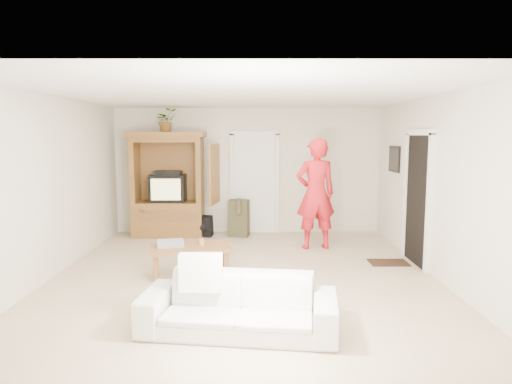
# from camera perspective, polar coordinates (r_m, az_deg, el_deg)

# --- Properties ---
(floor) EXTENTS (6.00, 6.00, 0.00)m
(floor) POSITION_cam_1_polar(r_m,az_deg,el_deg) (6.81, -1.50, -10.28)
(floor) COLOR tan
(floor) RESTS_ON ground
(ceiling) EXTENTS (6.00, 6.00, 0.00)m
(ceiling) POSITION_cam_1_polar(r_m,az_deg,el_deg) (6.52, -1.57, 12.08)
(ceiling) COLOR white
(ceiling) RESTS_ON floor
(wall_back) EXTENTS (5.50, 0.00, 5.50)m
(wall_back) POSITION_cam_1_polar(r_m,az_deg,el_deg) (9.53, -1.08, 2.67)
(wall_back) COLOR silver
(wall_back) RESTS_ON floor
(wall_front) EXTENTS (5.50, 0.00, 5.50)m
(wall_front) POSITION_cam_1_polar(r_m,az_deg,el_deg) (3.58, -2.75, -4.73)
(wall_front) COLOR silver
(wall_front) RESTS_ON floor
(wall_left) EXTENTS (0.00, 6.00, 6.00)m
(wall_left) POSITION_cam_1_polar(r_m,az_deg,el_deg) (7.16, -24.12, 0.60)
(wall_left) COLOR silver
(wall_left) RESTS_ON floor
(wall_right) EXTENTS (0.00, 6.00, 6.00)m
(wall_right) POSITION_cam_1_polar(r_m,az_deg,el_deg) (7.03, 21.48, 0.61)
(wall_right) COLOR silver
(wall_right) RESTS_ON floor
(armoire) EXTENTS (1.82, 1.14, 2.10)m
(armoire) POSITION_cam_1_polar(r_m,az_deg,el_deg) (9.39, -10.77, 0.09)
(armoire) COLOR brown
(armoire) RESTS_ON floor
(door_back) EXTENTS (0.85, 0.05, 2.04)m
(door_back) POSITION_cam_1_polar(r_m,az_deg,el_deg) (9.52, -0.18, 0.98)
(door_back) COLOR white
(door_back) RESTS_ON floor
(doorway_right) EXTENTS (0.05, 0.90, 2.04)m
(doorway_right) POSITION_cam_1_polar(r_m,az_deg,el_deg) (7.61, 19.57, -0.97)
(doorway_right) COLOR black
(doorway_right) RESTS_ON floor
(framed_picture) EXTENTS (0.03, 0.60, 0.48)m
(framed_picture) POSITION_cam_1_polar(r_m,az_deg,el_deg) (8.79, 16.92, 3.96)
(framed_picture) COLOR black
(framed_picture) RESTS_ON wall_right
(doormat) EXTENTS (0.60, 0.40, 0.02)m
(doormat) POSITION_cam_1_polar(r_m,az_deg,el_deg) (7.68, 16.23, -8.47)
(doormat) COLOR #382316
(doormat) RESTS_ON floor
(plant) EXTENTS (0.53, 0.50, 0.46)m
(plant) POSITION_cam_1_polar(r_m,az_deg,el_deg) (9.30, -11.16, 8.78)
(plant) COLOR #4C7238
(plant) RESTS_ON armoire
(man) EXTENTS (0.80, 0.60, 1.99)m
(man) POSITION_cam_1_polar(r_m,az_deg,el_deg) (8.22, 7.46, -0.22)
(man) COLOR red
(man) RESTS_ON floor
(sofa) EXTENTS (2.09, 1.03, 0.59)m
(sofa) POSITION_cam_1_polar(r_m,az_deg,el_deg) (4.86, -2.18, -13.89)
(sofa) COLOR silver
(sofa) RESTS_ON floor
(coffee_table) EXTENTS (1.25, 0.86, 0.43)m
(coffee_table) POSITION_cam_1_polar(r_m,az_deg,el_deg) (6.78, -8.20, -7.16)
(coffee_table) COLOR brown
(coffee_table) RESTS_ON floor
(towel) EXTENTS (0.43, 0.36, 0.08)m
(towel) POSITION_cam_1_polar(r_m,az_deg,el_deg) (6.81, -10.65, -6.33)
(towel) COLOR #D24684
(towel) RESTS_ON coffee_table
(candle) EXTENTS (0.08, 0.08, 0.10)m
(candle) POSITION_cam_1_polar(r_m,az_deg,el_deg) (6.79, -6.84, -6.21)
(candle) COLOR tan
(candle) RESTS_ON coffee_table
(backpack_black) EXTENTS (0.37, 0.26, 0.42)m
(backpack_black) POSITION_cam_1_polar(r_m,az_deg,el_deg) (9.26, -6.53, -4.33)
(backpack_black) COLOR black
(backpack_black) RESTS_ON floor
(backpack_olive) EXTENTS (0.44, 0.35, 0.74)m
(backpack_olive) POSITION_cam_1_polar(r_m,az_deg,el_deg) (9.23, -2.15, -3.29)
(backpack_olive) COLOR #47442B
(backpack_olive) RESTS_ON floor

